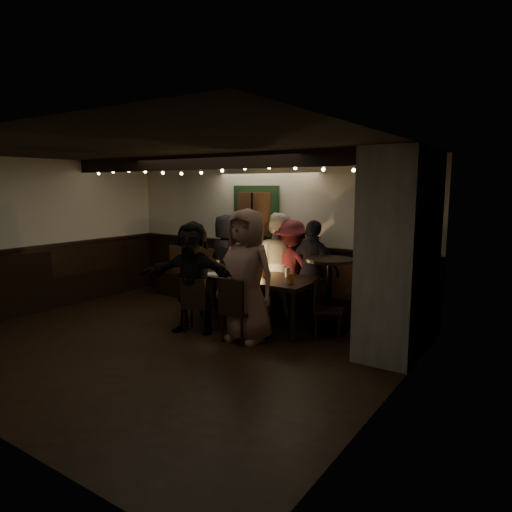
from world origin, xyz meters
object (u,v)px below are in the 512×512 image
Objects in this scene: high_top at (329,286)px; person_d at (291,268)px; chair_near_left at (195,302)px; chair_near_right at (235,307)px; person_c at (277,264)px; person_g at (247,276)px; chair_end at (323,304)px; person_f at (193,277)px; dining_table at (249,279)px; person_b at (252,263)px; person_a at (227,260)px; person_e at (313,271)px.

person_d is (-0.89, 0.46, 0.10)m from high_top.
chair_near_left is 0.91× the size of chair_near_right.
person_c reaches higher than chair_near_right.
person_g reaches higher than person_c.
person_g reaches higher than person_d.
chair_end is 0.51× the size of person_c.
chair_near_left is 0.52× the size of person_d.
chair_end is at bearing 5.42° from person_f.
chair_end reaches higher than chair_near_left.
person_g is (0.43, -0.66, 0.21)m from dining_table.
chair_near_left is at bearing 64.68° from person_d.
person_b is at bearing 123.68° from person_g.
chair_end is 1.93m from person_f.
person_f is at bearing 66.06° from person_c.
dining_table reaches higher than chair_near_left.
person_a is at bearing 89.15° from person_f.
person_a reaches higher than chair_near_left.
chair_near_left is at bearing -152.95° from chair_end.
dining_table is 1.04m from person_e.
chair_near_left is 1.50m from person_b.
dining_table is at bearing 113.47° from chair_near_right.
chair_near_right is at bearing -3.00° from chair_near_left.
person_g reaches higher than person_a.
high_top is at bearing 147.79° from person_e.
person_g reaches higher than person_f.
chair_near_right is at bearing 138.33° from person_a.
person_f reaches higher than chair_near_right.
chair_near_left is (-0.39, -0.80, -0.25)m from dining_table.
person_g is at bearing 143.26° from person_a.
person_e reaches higher than chair_near_left.
chair_near_right is at bearing -135.33° from chair_end.
person_g reaches higher than person_b.
person_g is (-0.83, -0.70, 0.43)m from chair_end.
chair_near_left is at bearing 177.00° from chair_near_right.
person_c reaches higher than person_e.
dining_table is at bearing 51.01° from person_e.
person_d is 0.97× the size of person_f.
chair_near_left is at bearing -168.49° from person_g.
chair_near_right is at bearing 83.79° from person_e.
person_e is (-0.45, 0.38, 0.11)m from high_top.
person_d is 1.45m from person_g.
person_g is at bearing 140.77° from person_b.
person_e is at bearing 75.87° from chair_near_right.
chair_end is 1.80m from person_b.
chair_near_left is 0.76m from chair_near_right.
person_b is at bearing 10.40° from person_e.
person_c reaches higher than high_top.
dining_table is 1.25m from high_top.
person_b is at bearing 89.93° from chair_near_left.
person_e is (-0.50, 0.66, 0.32)m from chair_end.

